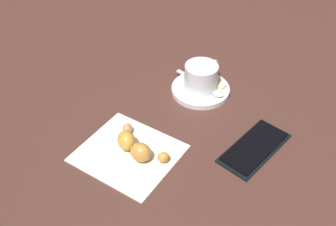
# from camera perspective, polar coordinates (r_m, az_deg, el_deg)

# --- Properties ---
(ground_plane) EXTENTS (1.80, 1.80, 0.00)m
(ground_plane) POSITION_cam_1_polar(r_m,az_deg,el_deg) (0.78, -0.66, -0.81)
(ground_plane) COLOR #4A2B24
(saucer) EXTENTS (0.12, 0.12, 0.01)m
(saucer) POSITION_cam_1_polar(r_m,az_deg,el_deg) (0.84, 4.76, 3.27)
(saucer) COLOR white
(saucer) RESTS_ON ground
(espresso_cup) EXTENTS (0.09, 0.07, 0.05)m
(espresso_cup) POSITION_cam_1_polar(r_m,az_deg,el_deg) (0.83, 4.98, 5.11)
(espresso_cup) COLOR white
(espresso_cup) RESTS_ON saucer
(teaspoon) EXTENTS (0.02, 0.13, 0.01)m
(teaspoon) POSITION_cam_1_polar(r_m,az_deg,el_deg) (0.84, 5.55, 3.63)
(teaspoon) COLOR silver
(teaspoon) RESTS_ON saucer
(sugar_packet) EXTENTS (0.02, 0.06, 0.01)m
(sugar_packet) POSITION_cam_1_polar(r_m,az_deg,el_deg) (0.86, 6.47, 4.37)
(sugar_packet) COLOR beige
(sugar_packet) RESTS_ON saucer
(napkin) EXTENTS (0.17, 0.19, 0.00)m
(napkin) POSITION_cam_1_polar(r_m,az_deg,el_deg) (0.72, -5.64, -5.64)
(napkin) COLOR white
(napkin) RESTS_ON ground
(croissant) EXTENTS (0.06, 0.12, 0.03)m
(croissant) POSITION_cam_1_polar(r_m,az_deg,el_deg) (0.70, -4.69, -4.67)
(croissant) COLOR tan
(croissant) RESTS_ON napkin
(cell_phone) EXTENTS (0.15, 0.07, 0.01)m
(cell_phone) POSITION_cam_1_polar(r_m,az_deg,el_deg) (0.74, 12.20, -4.79)
(cell_phone) COLOR black
(cell_phone) RESTS_ON ground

